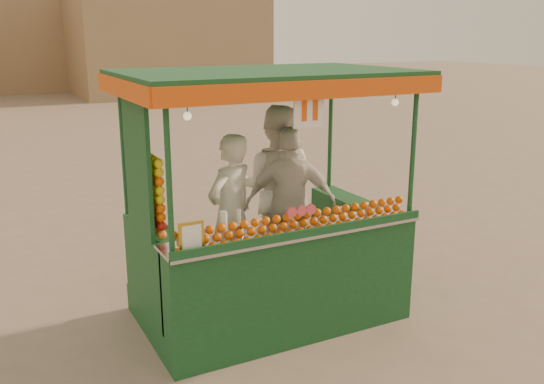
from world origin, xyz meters
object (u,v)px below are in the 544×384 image
vendor_middle (277,188)px  vendor_right (291,204)px  juice_cart (266,245)px  vendor_left (231,213)px

vendor_middle → vendor_right: (-0.01, -0.36, -0.10)m
vendor_middle → vendor_right: vendor_middle is taller
juice_cart → vendor_right: juice_cart is taller
juice_cart → vendor_middle: size_ratio=1.52×
vendor_middle → vendor_left: bearing=66.3°
vendor_left → vendor_right: 0.71m
juice_cart → vendor_left: size_ratio=1.71×
juice_cart → vendor_right: (0.45, 0.29, 0.30)m
vendor_middle → vendor_right: 0.37m
vendor_right → vendor_left: bearing=25.0°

